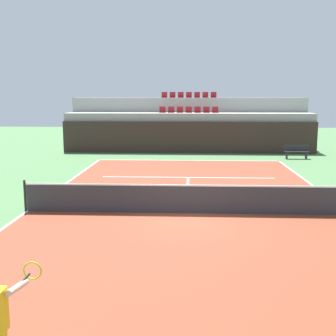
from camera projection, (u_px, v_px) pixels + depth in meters
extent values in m
plane|color=#477042|center=(187.00, 213.00, 14.44)|extent=(80.00, 80.00, 0.00)
cube|color=brown|center=(187.00, 213.00, 14.44)|extent=(11.00, 24.00, 0.01)
cube|color=white|center=(188.00, 160.00, 26.21)|extent=(11.00, 0.10, 0.00)
cube|color=white|center=(27.00, 211.00, 14.70)|extent=(0.10, 24.00, 0.00)
cube|color=white|center=(188.00, 177.00, 20.74)|extent=(8.26, 0.10, 0.00)
cube|color=white|center=(188.00, 192.00, 17.59)|extent=(0.10, 6.40, 0.00)
cube|color=#33231E|center=(189.00, 137.00, 29.55)|extent=(17.31, 0.30, 2.15)
cube|color=#9E9E99|center=(189.00, 132.00, 30.83)|extent=(17.31, 2.40, 2.69)
cube|color=#9E9E99|center=(189.00, 122.00, 33.11)|extent=(17.31, 2.40, 3.73)
cube|color=maroon|center=(162.00, 112.00, 30.70)|extent=(0.44, 0.44, 0.04)
cube|color=maroon|center=(163.00, 109.00, 30.86)|extent=(0.44, 0.04, 0.40)
cube|color=maroon|center=(171.00, 113.00, 30.67)|extent=(0.44, 0.44, 0.04)
cube|color=maroon|center=(171.00, 109.00, 30.83)|extent=(0.44, 0.04, 0.40)
cube|color=maroon|center=(180.00, 113.00, 30.64)|extent=(0.44, 0.44, 0.04)
cube|color=maroon|center=(180.00, 109.00, 30.80)|extent=(0.44, 0.04, 0.40)
cube|color=maroon|center=(189.00, 113.00, 30.61)|extent=(0.44, 0.44, 0.04)
cube|color=maroon|center=(189.00, 109.00, 30.77)|extent=(0.44, 0.04, 0.40)
cube|color=maroon|center=(198.00, 113.00, 30.58)|extent=(0.44, 0.44, 0.04)
cube|color=maroon|center=(198.00, 109.00, 30.74)|extent=(0.44, 0.04, 0.40)
cube|color=maroon|center=(206.00, 113.00, 30.55)|extent=(0.44, 0.44, 0.04)
cube|color=maroon|center=(206.00, 109.00, 30.71)|extent=(0.44, 0.04, 0.40)
cube|color=maroon|center=(215.00, 113.00, 30.52)|extent=(0.44, 0.44, 0.04)
cube|color=maroon|center=(215.00, 109.00, 30.68)|extent=(0.44, 0.04, 0.40)
cube|color=maroon|center=(164.00, 98.00, 32.89)|extent=(0.44, 0.44, 0.04)
cube|color=maroon|center=(164.00, 95.00, 33.05)|extent=(0.44, 0.04, 0.40)
cube|color=maroon|center=(172.00, 98.00, 32.86)|extent=(0.44, 0.44, 0.04)
cube|color=maroon|center=(173.00, 95.00, 33.02)|extent=(0.44, 0.04, 0.40)
cube|color=maroon|center=(181.00, 98.00, 32.83)|extent=(0.44, 0.44, 0.04)
cube|color=maroon|center=(181.00, 95.00, 32.99)|extent=(0.44, 0.04, 0.40)
cube|color=maroon|center=(189.00, 98.00, 32.80)|extent=(0.44, 0.44, 0.04)
cube|color=maroon|center=(189.00, 95.00, 32.96)|extent=(0.44, 0.04, 0.40)
cube|color=maroon|center=(197.00, 98.00, 32.77)|extent=(0.44, 0.44, 0.04)
cube|color=maroon|center=(197.00, 95.00, 32.93)|extent=(0.44, 0.04, 0.40)
cube|color=maroon|center=(205.00, 98.00, 32.74)|extent=(0.44, 0.44, 0.04)
cube|color=maroon|center=(205.00, 95.00, 32.90)|extent=(0.44, 0.04, 0.40)
cube|color=maroon|center=(214.00, 98.00, 32.71)|extent=(0.44, 0.44, 0.04)
cube|color=maroon|center=(214.00, 95.00, 32.87)|extent=(0.44, 0.04, 0.40)
cylinder|color=black|center=(25.00, 196.00, 14.61)|extent=(0.08, 0.08, 1.07)
cube|color=#333338|center=(188.00, 200.00, 14.36)|extent=(10.90, 0.02, 0.92)
cube|color=white|center=(188.00, 185.00, 14.28)|extent=(10.90, 0.04, 0.05)
cylinder|color=beige|center=(18.00, 287.00, 5.81)|extent=(0.09, 0.63, 0.20)
cylinder|color=black|center=(26.00, 278.00, 6.11)|extent=(0.03, 0.28, 0.03)
torus|color=#BFD819|center=(32.00, 271.00, 6.36)|extent=(0.28, 0.02, 0.28)
cube|color=#232328|center=(297.00, 152.00, 26.86)|extent=(1.50, 0.40, 0.05)
cube|color=#232328|center=(296.00, 148.00, 27.00)|extent=(1.50, 0.04, 0.36)
cube|color=#2D2D33|center=(287.00, 156.00, 26.79)|extent=(0.06, 0.06, 0.42)
cube|color=#2D2D33|center=(307.00, 156.00, 26.74)|extent=(0.06, 0.06, 0.42)
cube|color=#2D2D33|center=(286.00, 155.00, 27.07)|extent=(0.06, 0.06, 0.42)
cube|color=#2D2D33|center=(306.00, 155.00, 27.01)|extent=(0.06, 0.06, 0.42)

